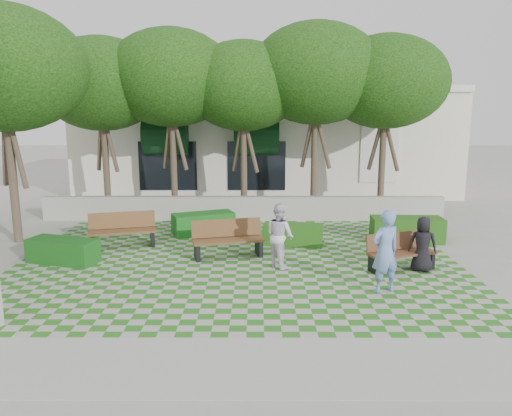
{
  "coord_description": "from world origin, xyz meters",
  "views": [
    {
      "loc": [
        0.54,
        -12.2,
        4.14
      ],
      "look_at": [
        0.5,
        1.5,
        1.4
      ],
      "focal_mm": 35.0,
      "sensor_mm": 36.0,
      "label": 1
    }
  ],
  "objects_px": {
    "hedge_midleft": "(203,223)",
    "person_dark": "(423,244)",
    "hedge_midright": "(293,235)",
    "hedge_east": "(407,230)",
    "bench_mid": "(228,239)",
    "hedge_west": "(63,251)",
    "person_blue": "(385,251)",
    "person_white": "(280,235)",
    "bench_east": "(400,252)",
    "bench_west": "(122,231)"
  },
  "relations": [
    {
      "from": "hedge_midright",
      "to": "person_blue",
      "type": "relative_size",
      "value": 0.94
    },
    {
      "from": "bench_east",
      "to": "person_blue",
      "type": "relative_size",
      "value": 0.99
    },
    {
      "from": "hedge_midright",
      "to": "hedge_midleft",
      "type": "height_order",
      "value": "hedge_midleft"
    },
    {
      "from": "hedge_midright",
      "to": "person_white",
      "type": "xyz_separation_m",
      "value": [
        -0.5,
        -2.2,
        0.54
      ]
    },
    {
      "from": "person_dark",
      "to": "person_white",
      "type": "bearing_deg",
      "value": 9.18
    },
    {
      "from": "hedge_east",
      "to": "bench_mid",
      "type": "bearing_deg",
      "value": -163.18
    },
    {
      "from": "hedge_east",
      "to": "hedge_midleft",
      "type": "height_order",
      "value": "hedge_east"
    },
    {
      "from": "person_blue",
      "to": "person_dark",
      "type": "height_order",
      "value": "person_blue"
    },
    {
      "from": "person_white",
      "to": "person_blue",
      "type": "bearing_deg",
      "value": -164.78
    },
    {
      "from": "person_blue",
      "to": "person_dark",
      "type": "relative_size",
      "value": 1.34
    },
    {
      "from": "bench_mid",
      "to": "person_dark",
      "type": "height_order",
      "value": "person_dark"
    },
    {
      "from": "bench_east",
      "to": "person_dark",
      "type": "relative_size",
      "value": 1.33
    },
    {
      "from": "bench_east",
      "to": "bench_mid",
      "type": "distance_m",
      "value": 4.7
    },
    {
      "from": "hedge_midleft",
      "to": "person_dark",
      "type": "distance_m",
      "value": 7.24
    },
    {
      "from": "hedge_east",
      "to": "person_dark",
      "type": "xyz_separation_m",
      "value": [
        -0.48,
        -2.95,
        0.33
      ]
    },
    {
      "from": "bench_west",
      "to": "person_dark",
      "type": "distance_m",
      "value": 8.67
    },
    {
      "from": "person_blue",
      "to": "person_white",
      "type": "height_order",
      "value": "person_blue"
    },
    {
      "from": "person_blue",
      "to": "hedge_midleft",
      "type": "bearing_deg",
      "value": -70.73
    },
    {
      "from": "hedge_midright",
      "to": "person_dark",
      "type": "relative_size",
      "value": 1.26
    },
    {
      "from": "person_white",
      "to": "bench_east",
      "type": "bearing_deg",
      "value": -129.61
    },
    {
      "from": "bench_east",
      "to": "person_dark",
      "type": "bearing_deg",
      "value": -35.64
    },
    {
      "from": "bench_west",
      "to": "hedge_east",
      "type": "xyz_separation_m",
      "value": [
        8.83,
        0.63,
        -0.12
      ]
    },
    {
      "from": "hedge_midleft",
      "to": "hedge_west",
      "type": "height_order",
      "value": "hedge_midleft"
    },
    {
      "from": "hedge_east",
      "to": "person_dark",
      "type": "distance_m",
      "value": 3.01
    },
    {
      "from": "person_white",
      "to": "hedge_midleft",
      "type": "bearing_deg",
      "value": -1.77
    },
    {
      "from": "bench_west",
      "to": "person_white",
      "type": "relative_size",
      "value": 1.21
    },
    {
      "from": "hedge_west",
      "to": "bench_mid",
      "type": "bearing_deg",
      "value": 7.19
    },
    {
      "from": "hedge_midright",
      "to": "hedge_west",
      "type": "distance_m",
      "value": 6.67
    },
    {
      "from": "bench_east",
      "to": "bench_mid",
      "type": "height_order",
      "value": "bench_mid"
    },
    {
      "from": "hedge_midright",
      "to": "person_dark",
      "type": "xyz_separation_m",
      "value": [
        3.15,
        -2.56,
        0.4
      ]
    },
    {
      "from": "hedge_midleft",
      "to": "person_white",
      "type": "bearing_deg",
      "value": -56.0
    },
    {
      "from": "hedge_midleft",
      "to": "person_dark",
      "type": "bearing_deg",
      "value": -32.98
    },
    {
      "from": "hedge_midright",
      "to": "person_white",
      "type": "height_order",
      "value": "person_white"
    },
    {
      "from": "bench_mid",
      "to": "hedge_midright",
      "type": "relative_size",
      "value": 1.16
    },
    {
      "from": "person_white",
      "to": "hedge_west",
      "type": "bearing_deg",
      "value": 50.89
    },
    {
      "from": "bench_west",
      "to": "bench_east",
      "type": "bearing_deg",
      "value": -30.44
    },
    {
      "from": "bench_mid",
      "to": "person_dark",
      "type": "distance_m",
      "value": 5.24
    },
    {
      "from": "hedge_west",
      "to": "person_dark",
      "type": "height_order",
      "value": "person_dark"
    },
    {
      "from": "hedge_midright",
      "to": "person_blue",
      "type": "height_order",
      "value": "person_blue"
    },
    {
      "from": "hedge_midleft",
      "to": "hedge_west",
      "type": "bearing_deg",
      "value": -137.21
    },
    {
      "from": "bench_east",
      "to": "hedge_midright",
      "type": "bearing_deg",
      "value": 117.86
    },
    {
      "from": "person_blue",
      "to": "person_dark",
      "type": "distance_m",
      "value": 2.04
    },
    {
      "from": "hedge_midright",
      "to": "hedge_midleft",
      "type": "bearing_deg",
      "value": 154.81
    },
    {
      "from": "bench_mid",
      "to": "hedge_midleft",
      "type": "bearing_deg",
      "value": 95.69
    },
    {
      "from": "bench_west",
      "to": "hedge_midleft",
      "type": "height_order",
      "value": "bench_west"
    },
    {
      "from": "bench_east",
      "to": "hedge_midleft",
      "type": "xyz_separation_m",
      "value": [
        -5.55,
        3.78,
        -0.11
      ]
    },
    {
      "from": "hedge_west",
      "to": "person_blue",
      "type": "xyz_separation_m",
      "value": [
        8.2,
        -2.2,
        0.63
      ]
    },
    {
      "from": "bench_east",
      "to": "hedge_midright",
      "type": "height_order",
      "value": "bench_east"
    },
    {
      "from": "bench_east",
      "to": "hedge_west",
      "type": "distance_m",
      "value": 9.05
    },
    {
      "from": "hedge_midleft",
      "to": "hedge_midright",
      "type": "bearing_deg",
      "value": -25.19
    }
  ]
}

